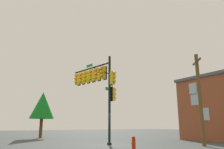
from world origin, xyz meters
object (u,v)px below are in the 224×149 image
(fire_hydrant, at_px, (134,143))
(brick_building, at_px, (222,108))
(tree_near, at_px, (43,105))
(signal_pole_assembly, at_px, (97,81))
(utility_pole, at_px, (200,96))

(fire_hydrant, relative_size, brick_building, 0.12)
(fire_hydrant, bearing_deg, brick_building, -82.46)
(brick_building, bearing_deg, fire_hydrant, 97.54)
(tree_near, bearing_deg, signal_pole_assembly, -171.82)
(fire_hydrant, xyz_separation_m, brick_building, (1.80, -13.64, 2.89))
(signal_pole_assembly, distance_m, fire_hydrant, 7.41)
(brick_building, bearing_deg, tree_near, 45.25)
(signal_pole_assembly, xyz_separation_m, utility_pole, (-6.48, -5.58, -1.70))
(tree_near, xyz_separation_m, brick_building, (-14.81, -14.94, -0.67))
(tree_near, bearing_deg, fire_hydrant, -175.53)
(signal_pole_assembly, height_order, tree_near, signal_pole_assembly)
(signal_pole_assembly, relative_size, tree_near, 1.29)
(signal_pole_assembly, bearing_deg, tree_near, 8.18)
(fire_hydrant, bearing_deg, utility_pole, -99.62)
(tree_near, relative_size, brick_building, 0.84)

